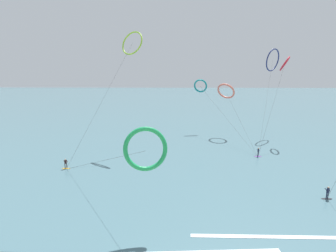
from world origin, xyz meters
name	(u,v)px	position (x,y,z in m)	size (l,w,h in m)	color
sea_water	(172,103)	(0.00, 104.12, 0.04)	(400.00, 200.00, 0.08)	#476B75
surfer_amber	(66,164)	(-16.99, 23.20, 0.82)	(1.40, 0.73, 1.70)	orange
surfer_violet	(258,153)	(16.69, 29.83, 0.82)	(1.40, 0.71, 1.70)	purple
surfer_charcoal	(327,194)	(20.29, 14.30, 0.82)	(1.40, 0.68, 1.70)	black
kite_teal	(201,86)	(7.65, 49.82, 11.92)	(10.92, 21.10, 13.66)	teal
kite_emerald	(145,149)	(-1.94, 8.23, 8.58)	(17.35, 16.16, 10.76)	#199351
kite_crimson	(285,64)	(24.68, 40.85, 17.25)	(9.62, 13.04, 18.86)	red
kite_navy	(273,60)	(24.46, 47.24, 18.23)	(10.18, 19.58, 20.94)	navy
kite_lime	(132,43)	(-7.21, 34.50, 20.94)	(12.39, 13.47, 23.24)	#8CC62D
kite_coral	(226,91)	(13.30, 45.34, 10.96)	(6.00, 17.94, 12.93)	#EA7260
wave_crest_mid	(280,237)	(11.35, 6.75, 0.06)	(17.60, 0.50, 0.12)	white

